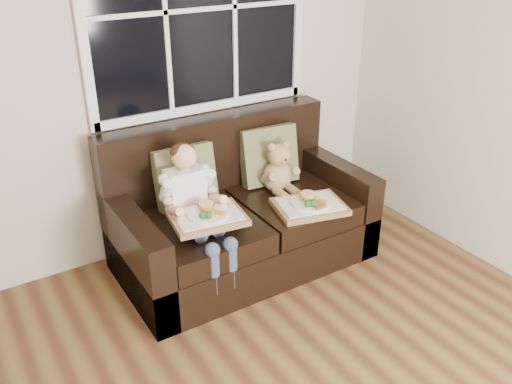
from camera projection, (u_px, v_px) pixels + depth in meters
room_walls at (372, 190)px, 1.27m from camera, size 4.52×5.02×2.71m
window_back at (200, 9)px, 3.51m from camera, size 1.62×0.04×1.37m
loveseat at (239, 219)px, 3.76m from camera, size 1.70×0.92×0.96m
pillow_left at (185, 177)px, 3.57m from camera, size 0.41×0.19×0.42m
pillow_right at (269, 155)px, 3.88m from camera, size 0.43×0.24×0.43m
child at (193, 199)px, 3.34m from camera, size 0.35×0.58×0.78m
teddy_bear at (279, 170)px, 3.78m from camera, size 0.22×0.28×0.38m
tray_left at (208, 216)px, 3.25m from camera, size 0.48×0.39×0.10m
tray_right at (310, 205)px, 3.57m from camera, size 0.52×0.44×0.10m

